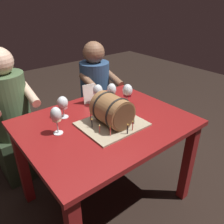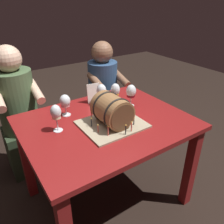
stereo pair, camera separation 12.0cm
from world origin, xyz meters
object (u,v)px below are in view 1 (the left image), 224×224
at_px(wine_glass_red, 127,91).
at_px(menu_card, 89,94).
at_px(wine_glass_rose, 63,104).
at_px(wine_glass_empty, 98,91).
at_px(person_seated_right, 96,101).
at_px(wine_glass_amber, 112,90).
at_px(person_seated_left, 13,123).
at_px(wine_glass_white, 56,116).
at_px(barrel_cake, 112,112).
at_px(dining_table, 105,135).

xyz_separation_m(wine_glass_red, menu_card, (-0.21, 0.23, -0.04)).
bearing_deg(wine_glass_red, wine_glass_rose, 163.98).
relative_size(wine_glass_empty, person_seated_right, 0.16).
relative_size(wine_glass_amber, person_seated_left, 0.15).
bearing_deg(wine_glass_amber, wine_glass_empty, 153.73).
bearing_deg(wine_glass_rose, wine_glass_red, -16.02).
relative_size(wine_glass_white, menu_card, 1.17).
bearing_deg(menu_card, wine_glass_rose, -155.99).
height_order(wine_glass_red, menu_card, wine_glass_red).
relative_size(wine_glass_rose, wine_glass_empty, 0.91).
bearing_deg(menu_card, barrel_cake, -94.05).
bearing_deg(wine_glass_white, wine_glass_amber, 12.42).
distance_m(wine_glass_white, wine_glass_empty, 0.47).
xyz_separation_m(dining_table, wine_glass_rose, (-0.20, 0.24, 0.23)).
bearing_deg(dining_table, person_seated_right, 59.69).
height_order(menu_card, person_seated_right, person_seated_right).
bearing_deg(person_seated_left, wine_glass_rose, -64.75).
relative_size(wine_glass_rose, wine_glass_amber, 0.91).
bearing_deg(person_seated_right, barrel_cake, -117.85).
relative_size(wine_glass_empty, person_seated_left, 0.15).
bearing_deg(wine_glass_empty, barrel_cake, -108.88).
bearing_deg(wine_glass_amber, dining_table, -138.21).
height_order(barrel_cake, person_seated_right, person_seated_right).
bearing_deg(wine_glass_empty, person_seated_left, 136.92).
bearing_deg(wine_glass_white, menu_card, 31.25).
distance_m(wine_glass_rose, person_seated_left, 0.64).
bearing_deg(menu_card, dining_table, -97.39).
relative_size(wine_glass_white, wine_glass_empty, 1.05).
relative_size(wine_glass_rose, person_seated_left, 0.14).
relative_size(dining_table, person_seated_right, 1.00).
relative_size(wine_glass_amber, wine_glass_red, 1.00).
relative_size(menu_card, person_seated_left, 0.13).
xyz_separation_m(wine_glass_rose, wine_glass_red, (0.49, -0.14, 0.01)).
bearing_deg(menu_card, wine_glass_white, -141.08).
bearing_deg(barrel_cake, wine_glass_rose, 123.37).
bearing_deg(barrel_cake, person_seated_right, 62.15).
height_order(wine_glass_rose, wine_glass_red, wine_glass_red).
relative_size(wine_glass_rose, menu_card, 1.02).
bearing_deg(wine_glass_rose, wine_glass_amber, -7.17).
xyz_separation_m(dining_table, person_seated_right, (0.44, 0.75, -0.11)).
distance_m(wine_glass_empty, person_seated_left, 0.82).
distance_m(wine_glass_empty, wine_glass_amber, 0.11).
bearing_deg(barrel_cake, dining_table, 94.52).
height_order(wine_glass_empty, wine_glass_red, same).
bearing_deg(person_seated_left, menu_card, -39.16).
bearing_deg(menu_card, person_seated_left, 148.50).
height_order(wine_glass_white, person_seated_right, person_seated_right).
xyz_separation_m(menu_card, person_seated_right, (0.35, 0.43, -0.32)).
bearing_deg(menu_card, person_seated_right, 58.24).
xyz_separation_m(person_seated_left, person_seated_right, (0.88, -0.00, -0.04)).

